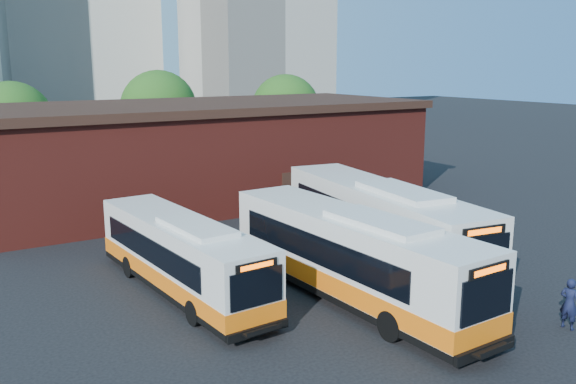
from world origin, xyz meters
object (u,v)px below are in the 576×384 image
bus_west (182,258)px  bus_mideast (380,226)px  transit_worker (569,304)px  bus_midwest (351,260)px

bus_west → bus_mideast: bus_mideast is taller
bus_west → transit_worker: 14.12m
bus_west → transit_worker: bearing=-49.3°
bus_midwest → bus_mideast: bearing=34.5°
bus_midwest → bus_mideast: bus_mideast is taller
bus_west → bus_mideast: size_ratio=0.82×
bus_midwest → bus_west: bearing=139.4°
bus_mideast → transit_worker: bearing=-76.6°
bus_mideast → transit_worker: bus_mideast is taller
bus_midwest → transit_worker: size_ratio=7.29×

